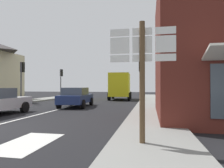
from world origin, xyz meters
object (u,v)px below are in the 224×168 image
delivery_truck (120,86)px  route_sign_post (142,69)px  traffic_light_near_left (22,73)px  traffic_light_far_right (143,77)px  sedan_far (76,97)px  traffic_light_near_right (141,72)px  traffic_light_far_left (61,77)px

delivery_truck → route_sign_post: bearing=-79.8°
traffic_light_near_left → traffic_light_far_right: bearing=35.0°
delivery_truck → sedan_far: bearing=-103.5°
delivery_truck → traffic_light_near_left: bearing=-138.2°
sedan_far → traffic_light_far_right: traffic_light_far_right is taller
traffic_light_near_right → traffic_light_far_left: size_ratio=0.98×
sedan_far → traffic_light_near_left: traffic_light_near_left is taller
traffic_light_near_left → sedan_far: bearing=-16.3°
traffic_light_far_right → traffic_light_near_right: traffic_light_near_right is taller
delivery_truck → traffic_light_near_right: size_ratio=1.38×
traffic_light_far_right → route_sign_post: bearing=-88.3°
traffic_light_near_left → traffic_light_far_right: traffic_light_near_left is taller
traffic_light_near_left → traffic_light_far_left: (0.00, 8.10, 0.03)m
route_sign_post → traffic_light_near_right: traffic_light_near_right is taller
route_sign_post → sedan_far: bearing=119.7°
traffic_light_near_left → traffic_light_near_right: traffic_light_near_left is taller
delivery_truck → traffic_light_near_left: 10.68m
traffic_light_near_right → traffic_light_far_left: traffic_light_far_left is taller
sedan_far → delivery_truck: 9.06m
traffic_light_near_right → traffic_light_far_left: bearing=143.8°
traffic_light_far_left → route_sign_post: bearing=-59.8°
traffic_light_near_left → traffic_light_far_right: size_ratio=1.02×
sedan_far → traffic_light_near_left: 6.38m
traffic_light_far_right → traffic_light_far_left: 10.64m
traffic_light_far_left → delivery_truck: bearing=-7.4°
delivery_truck → route_sign_post: route_sign_post is taller
route_sign_post → traffic_light_near_left: bearing=135.2°
traffic_light_far_right → traffic_light_near_right: 7.10m
route_sign_post → traffic_light_far_left: 22.22m
traffic_light_far_right → traffic_light_near_right: bearing=-90.0°
sedan_far → route_sign_post: 10.89m
sedan_far → traffic_light_near_right: traffic_light_near_right is taller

